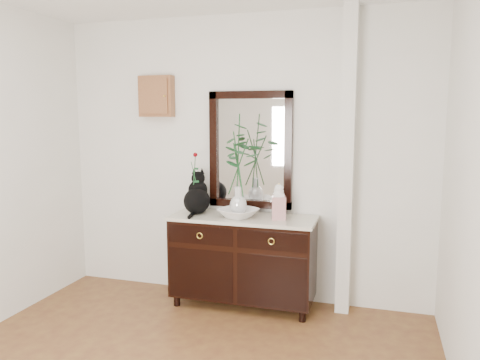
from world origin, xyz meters
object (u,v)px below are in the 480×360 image
(lotus_bowl, at_px, (238,213))
(cat, at_px, (197,192))
(sideboard, at_px, (243,256))
(ginger_jar, at_px, (279,201))

(lotus_bowl, bearing_deg, cat, 170.64)
(cat, height_order, lotus_bowl, cat)
(sideboard, distance_m, lotus_bowl, 0.42)
(ginger_jar, bearing_deg, sideboard, 177.29)
(lotus_bowl, bearing_deg, sideboard, 65.85)
(sideboard, xyz_separation_m, ginger_jar, (0.33, -0.02, 0.54))
(sideboard, bearing_deg, cat, 178.92)
(lotus_bowl, bearing_deg, ginger_jar, 7.30)
(sideboard, xyz_separation_m, lotus_bowl, (-0.03, -0.06, 0.42))
(cat, bearing_deg, sideboard, -11.75)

